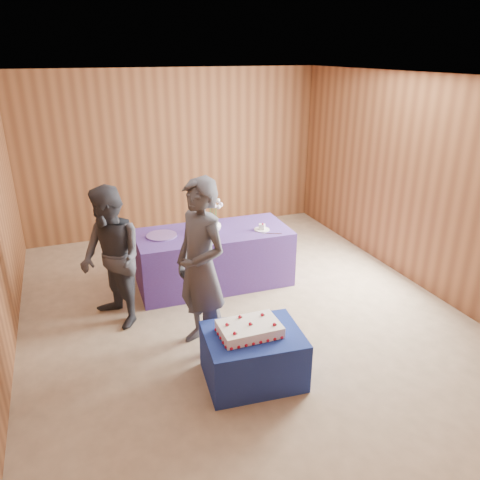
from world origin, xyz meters
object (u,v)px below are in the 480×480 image
guest_left (201,268)px  vase (213,224)px  serving_table (214,257)px  sheet_cake (249,329)px  cake_table (253,356)px  guest_right (112,258)px

guest_left → vase: bearing=136.7°
serving_table → sheet_cake: bearing=-96.8°
sheet_cake → vase: size_ratio=2.85×
cake_table → sheet_cake: (-0.03, 0.02, 0.30)m
vase → guest_left: (-0.56, -1.33, 0.07)m
cake_table → sheet_cake: size_ratio=1.52×
serving_table → cake_table: bearing=-95.8°
vase → guest_left: guest_left is taller
guest_left → serving_table: bearing=137.1°
vase → guest_right: (-1.35, -0.53, -0.04)m
guest_left → guest_right: (-0.79, 0.81, -0.11)m
cake_table → vase: size_ratio=4.35×
sheet_cake → vase: (0.31, 2.00, 0.30)m
serving_table → guest_right: 1.52m
cake_table → guest_right: guest_right is taller
guest_right → cake_table: bearing=14.6°
serving_table → guest_right: (-1.35, -0.55, 0.44)m
sheet_cake → guest_left: size_ratio=0.32×
cake_table → serving_table: (0.27, 2.04, 0.12)m
serving_table → guest_left: bearing=-110.8°
sheet_cake → guest_right: bearing=125.9°
sheet_cake → vase: 2.05m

